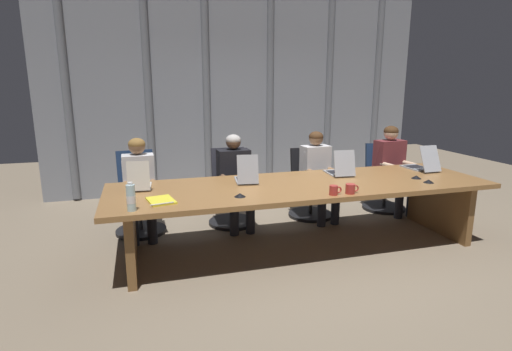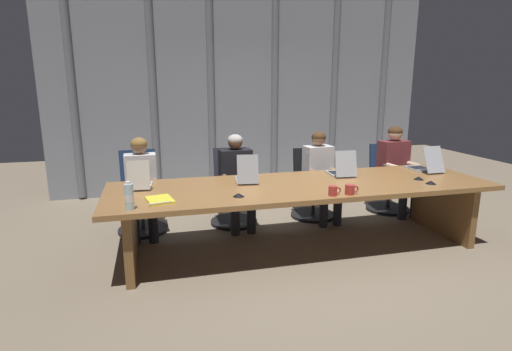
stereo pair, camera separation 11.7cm
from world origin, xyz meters
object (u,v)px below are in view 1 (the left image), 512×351
at_px(office_chair_left_end, 139,202).
at_px(conference_mic_middle, 240,195).
at_px(conference_mic_left_side, 429,181).
at_px(office_chair_left_mid, 231,196).
at_px(laptop_right_mid, 420,165).
at_px(person_left_mid, 236,176).
at_px(water_bottle_primary, 131,198).
at_px(spiral_notepad, 161,201).
at_px(conference_mic_right_side, 416,177).
at_px(person_center, 318,170).
at_px(office_chair_center, 310,191).
at_px(laptop_left_mid, 246,177).
at_px(person_left_end, 139,182).
at_px(laptop_left_end, 140,183).
at_px(office_chair_right_mid, 384,185).
at_px(coffee_mug_near, 334,190).
at_px(coffee_mug_far, 351,189).
at_px(laptop_center, 340,170).
at_px(person_right_mid, 393,164).

distance_m(office_chair_left_end, conference_mic_middle, 1.67).
bearing_deg(conference_mic_left_side, office_chair_left_mid, 144.35).
distance_m(laptop_right_mid, person_left_mid, 2.30).
relative_size(water_bottle_primary, spiral_notepad, 0.72).
distance_m(conference_mic_middle, conference_mic_right_side, 2.10).
height_order(person_center, water_bottle_primary, person_center).
xyz_separation_m(conference_mic_left_side, conference_mic_middle, (-2.09, 0.03, 0.00)).
xyz_separation_m(office_chair_left_end, person_left_mid, (1.17, -0.16, 0.29)).
distance_m(person_left_mid, person_center, 1.12).
xyz_separation_m(office_chair_left_end, office_chair_center, (2.24, -0.01, -0.02)).
bearing_deg(laptop_left_mid, conference_mic_middle, 166.64).
distance_m(conference_mic_left_side, conference_mic_middle, 2.09).
bearing_deg(conference_mic_left_side, laptop_right_mid, 59.26).
distance_m(person_left_end, spiral_notepad, 1.13).
bearing_deg(laptop_right_mid, office_chair_left_mid, 69.98).
bearing_deg(laptop_left_end, spiral_notepad, -156.85).
xyz_separation_m(office_chair_left_mid, conference_mic_right_side, (1.89, -1.15, 0.38)).
height_order(office_chair_right_mid, person_left_end, person_left_end).
bearing_deg(laptop_right_mid, person_left_mid, 73.54).
distance_m(laptop_right_mid, coffee_mug_near, 1.74).
distance_m(coffee_mug_far, conference_mic_left_side, 1.04).
height_order(office_chair_left_end, conference_mic_left_side, office_chair_left_end).
distance_m(laptop_center, spiral_notepad, 2.15).
distance_m(office_chair_left_mid, person_left_mid, 0.34).
relative_size(office_chair_left_mid, coffee_mug_near, 7.52).
height_order(person_right_mid, coffee_mug_near, person_right_mid).
xyz_separation_m(laptop_left_mid, conference_mic_middle, (-0.21, -0.54, -0.04)).
distance_m(office_chair_left_mid, conference_mic_left_side, 2.35).
relative_size(office_chair_left_mid, office_chair_center, 1.05).
relative_size(water_bottle_primary, conference_mic_middle, 2.25).
bearing_deg(water_bottle_primary, laptop_left_end, 84.34).
relative_size(laptop_left_mid, conference_mic_right_side, 3.73).
relative_size(laptop_left_end, coffee_mug_near, 2.97).
distance_m(laptop_left_end, coffee_mug_near, 1.95).
xyz_separation_m(person_left_mid, person_right_mid, (2.24, 0.01, 0.03)).
height_order(conference_mic_middle, spiral_notepad, conference_mic_middle).
xyz_separation_m(laptop_left_end, office_chair_left_end, (-0.03, 0.76, -0.42)).
relative_size(laptop_right_mid, person_left_end, 0.42).
relative_size(coffee_mug_near, coffee_mug_far, 0.92).
relative_size(water_bottle_primary, conference_mic_right_side, 2.25).
xyz_separation_m(laptop_center, coffee_mug_far, (-0.29, -0.78, -0.01)).
xyz_separation_m(laptop_left_end, coffee_mug_near, (1.79, -0.75, -0.01)).
relative_size(person_left_mid, person_center, 1.00).
bearing_deg(person_left_end, laptop_left_mid, 59.63).
relative_size(person_left_end, coffee_mug_near, 9.09).
xyz_separation_m(person_left_mid, person_center, (1.12, -0.00, -0.00)).
bearing_deg(laptop_center, laptop_right_mid, -86.70).
relative_size(laptop_left_mid, water_bottle_primary, 1.65).
bearing_deg(conference_mic_right_side, person_right_mid, 69.11).
relative_size(office_chair_left_end, person_left_end, 0.84).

